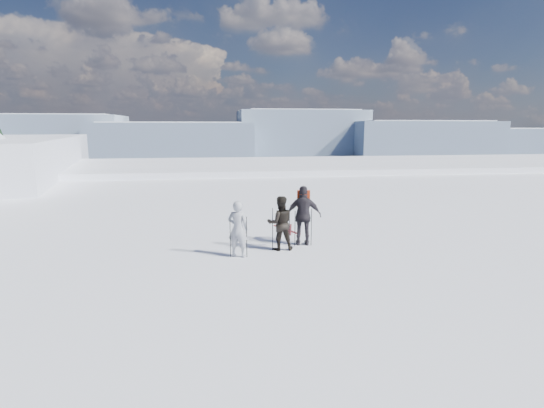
{
  "coord_description": "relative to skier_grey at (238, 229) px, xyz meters",
  "views": [
    {
      "loc": [
        -3.93,
        -10.48,
        3.88
      ],
      "look_at": [
        -1.94,
        3.0,
        1.4
      ],
      "focal_mm": 28.0,
      "sensor_mm": 36.0,
      "label": 1
    }
  ],
  "objects": [
    {
      "name": "skis_loose",
      "position": [
        2.13,
        3.1,
        -0.85
      ],
      "size": [
        0.79,
        1.68,
        0.03
      ],
      "color": "black",
      "rests_on": "ground"
    },
    {
      "name": "skier_dark",
      "position": [
        1.38,
        0.55,
        0.01
      ],
      "size": [
        0.85,
        0.67,
        1.74
      ],
      "primitive_type": "imported",
      "rotation": [
        0.0,
        0.0,
        3.13
      ],
      "color": "black",
      "rests_on": "ground"
    },
    {
      "name": "skier_grey",
      "position": [
        0.0,
        0.0,
        0.0
      ],
      "size": [
        0.74,
        0.63,
        1.73
      ],
      "primitive_type": "imported",
      "rotation": [
        0.0,
        0.0,
        2.73
      ],
      "color": "#979AA4",
      "rests_on": "ground"
    },
    {
      "name": "skier_pack",
      "position": [
        2.24,
        0.99,
        0.13
      ],
      "size": [
        1.23,
        0.68,
        1.99
      ],
      "primitive_type": "imported",
      "rotation": [
        0.0,
        0.0,
        2.97
      ],
      "color": "black",
      "rests_on": "ground"
    },
    {
      "name": "lake_basin",
      "position": [
        3.13,
        28.06,
        -7.36
      ],
      "size": [
        820.0,
        820.0,
        71.62
      ],
      "color": "white",
      "rests_on": "ground"
    },
    {
      "name": "far_mountain_range",
      "position": [
        32.73,
        452.85,
        -8.06
      ],
      "size": [
        770.0,
        110.0,
        53.0
      ],
      "color": "slate",
      "rests_on": "ground"
    },
    {
      "name": "ski_poles",
      "position": [
        1.2,
        0.43,
        -0.24
      ],
      "size": [
        2.74,
        1.01,
        1.37
      ],
      "color": "black",
      "rests_on": "ground"
    },
    {
      "name": "backpack",
      "position": [
        2.29,
        1.24,
        1.4
      ],
      "size": [
        0.46,
        0.31,
        0.55
      ],
      "primitive_type": "cube",
      "rotation": [
        0.0,
        0.0,
        2.97
      ],
      "color": "red",
      "rests_on": "skier_pack"
    }
  ]
}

